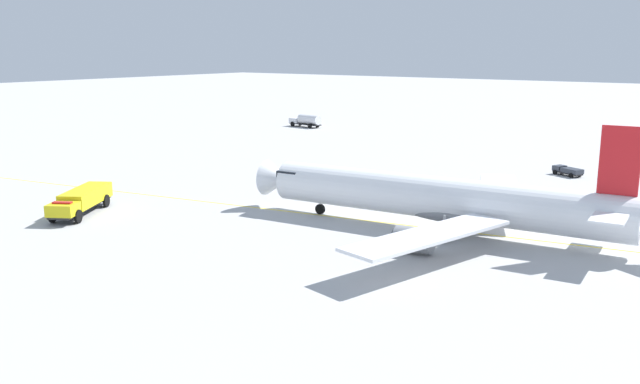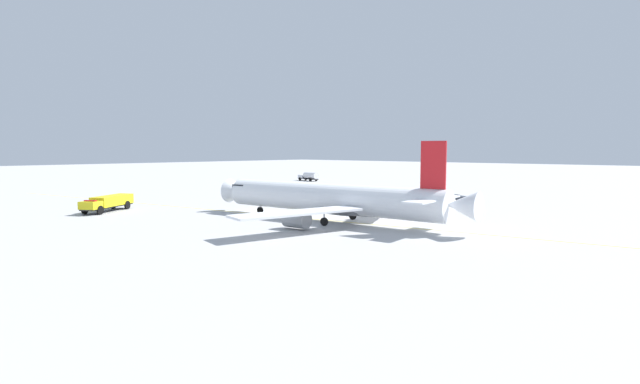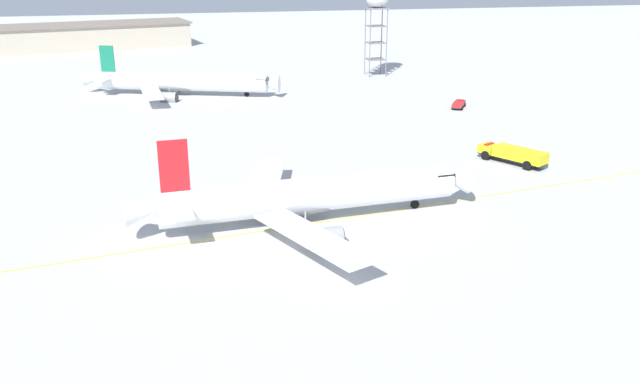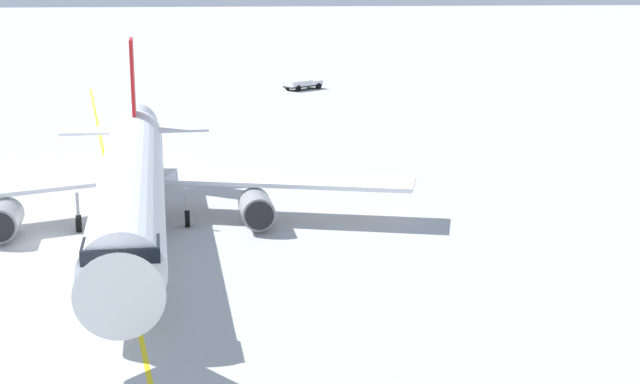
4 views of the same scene
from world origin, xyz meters
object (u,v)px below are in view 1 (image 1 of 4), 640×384
Objects in this scene: airliner_main at (445,201)px; fuel_tanker_truck at (306,120)px; fire_tender_truck at (82,199)px; baggage_truck_truck at (567,171)px.

airliner_main is 5.01× the size of fuel_tanker_truck.
airliner_main reaches higher than fire_tender_truck.
fuel_tanker_truck is (25.30, 64.03, 0.85)m from baggage_truck_truck.
fuel_tanker_truck is at bearing -49.62° from airliner_main.
baggage_truck_truck is (36.60, -1.30, -2.39)m from airliner_main.
airliner_main is 9.26× the size of baggage_truck_truck.
fuel_tanker_truck is 82.62m from fire_tender_truck.
fire_tender_truck is (-15.79, 34.63, -1.57)m from airliner_main.
airliner_main is 38.09m from fire_tender_truck.
fuel_tanker_truck is (61.90, 62.73, -1.55)m from airliner_main.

